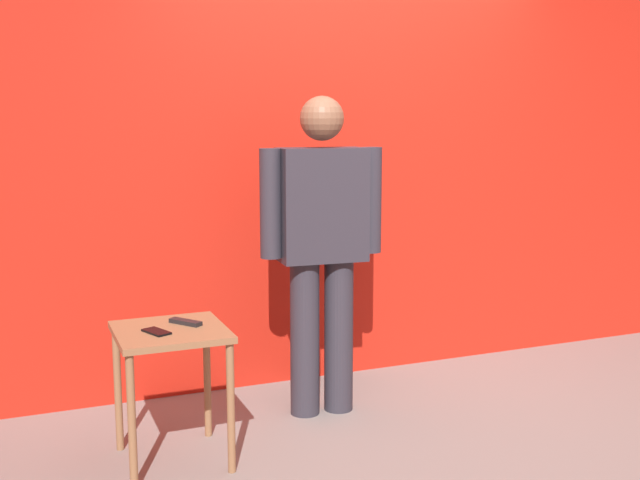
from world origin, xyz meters
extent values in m
plane|color=gray|center=(0.00, 0.00, 0.00)|extent=(12.00, 12.00, 0.00)
cube|color=red|center=(0.00, 1.21, 1.38)|extent=(5.46, 0.12, 2.77)
cylinder|color=#2D2D38|center=(-0.55, 0.63, 0.42)|extent=(0.17, 0.17, 0.84)
cylinder|color=#2D2D38|center=(-0.35, 0.62, 0.42)|extent=(0.17, 0.17, 0.84)
cube|color=#2D2D38|center=(-0.45, 0.62, 1.14)|extent=(0.47, 0.26, 0.60)
cube|color=#2D4784|center=(-0.44, 0.74, 1.17)|extent=(0.13, 0.02, 0.50)
cube|color=#C68CB7|center=(-0.44, 0.75, 1.15)|extent=(0.05, 0.01, 0.45)
cylinder|color=#2D2D38|center=(-0.73, 0.64, 1.16)|extent=(0.12, 0.12, 0.57)
cylinder|color=#2D2D38|center=(-0.17, 0.60, 1.16)|extent=(0.12, 0.12, 0.57)
sphere|color=brown|center=(-0.45, 0.62, 1.59)|extent=(0.23, 0.23, 0.23)
cube|color=olive|center=(-1.33, 0.31, 0.62)|extent=(0.50, 0.50, 0.03)
cylinder|color=olive|center=(-1.55, 0.10, 0.30)|extent=(0.04, 0.04, 0.61)
cylinder|color=olive|center=(-1.11, 0.10, 0.30)|extent=(0.04, 0.04, 0.61)
cylinder|color=olive|center=(-1.55, 0.53, 0.30)|extent=(0.04, 0.04, 0.61)
cylinder|color=olive|center=(-1.11, 0.53, 0.30)|extent=(0.04, 0.04, 0.61)
cube|color=black|center=(-1.40, 0.27, 0.64)|extent=(0.12, 0.16, 0.01)
cube|color=black|center=(-1.25, 0.37, 0.65)|extent=(0.14, 0.16, 0.02)
camera|label=1|loc=(-1.98, -3.10, 1.60)|focal=43.16mm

